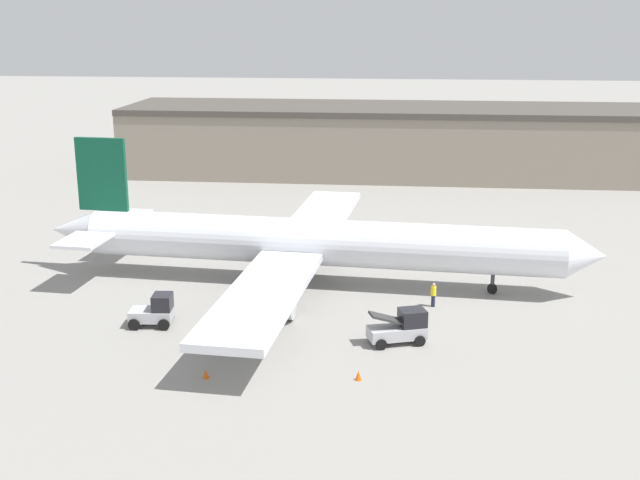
{
  "coord_description": "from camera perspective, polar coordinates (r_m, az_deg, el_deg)",
  "views": [
    {
      "loc": [
        5.76,
        -56.03,
        19.16
      ],
      "look_at": [
        0.0,
        0.0,
        3.35
      ],
      "focal_mm": 45.0,
      "sensor_mm": 36.0,
      "label": 1
    }
  ],
  "objects": [
    {
      "name": "safety_cone_near",
      "position": [
        44.27,
        2.75,
        -9.59
      ],
      "size": [
        0.36,
        0.36,
        0.55
      ],
      "color": "#EF590F",
      "rests_on": "ground_plane"
    },
    {
      "name": "terminal_building",
      "position": [
        100.62,
        5.08,
        7.08
      ],
      "size": [
        65.49,
        15.32,
        8.43
      ],
      "color": "gray",
      "rests_on": "ground_plane"
    },
    {
      "name": "safety_cone_far",
      "position": [
        44.86,
        -8.11,
        -9.38
      ],
      "size": [
        0.36,
        0.36,
        0.55
      ],
      "color": "#EF590F",
      "rests_on": "ground_plane"
    },
    {
      "name": "airplane",
      "position": [
        58.75,
        -0.96,
        -0.21
      ],
      "size": [
        41.33,
        38.21,
        10.42
      ],
      "rotation": [
        0.0,
        0.0,
        -0.08
      ],
      "color": "silver",
      "rests_on": "ground_plane"
    },
    {
      "name": "belt_loader_truck",
      "position": [
        48.93,
        5.8,
        -6.2
      ],
      "size": [
        3.75,
        2.66,
        2.08
      ],
      "rotation": [
        0.0,
        0.0,
        0.33
      ],
      "color": "#B2B2B7",
      "rests_on": "ground_plane"
    },
    {
      "name": "baggage_tug",
      "position": [
        52.38,
        -11.66,
        -4.99
      ],
      "size": [
        2.82,
        2.1,
        2.1
      ],
      "rotation": [
        0.0,
        0.0,
        0.09
      ],
      "color": "#B2B2B7",
      "rests_on": "ground_plane"
    },
    {
      "name": "ground_crew_worker",
      "position": [
        55.13,
        8.07,
        -3.83
      ],
      "size": [
        0.37,
        0.37,
        1.68
      ],
      "rotation": [
        0.0,
        0.0,
        3.33
      ],
      "color": "#1E2338",
      "rests_on": "ground_plane"
    },
    {
      "name": "ground_plane",
      "position": [
        59.49,
        -0.0,
        -3.11
      ],
      "size": [
        400.0,
        400.0,
        0.0
      ],
      "primitive_type": "plane",
      "color": "gray"
    }
  ]
}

